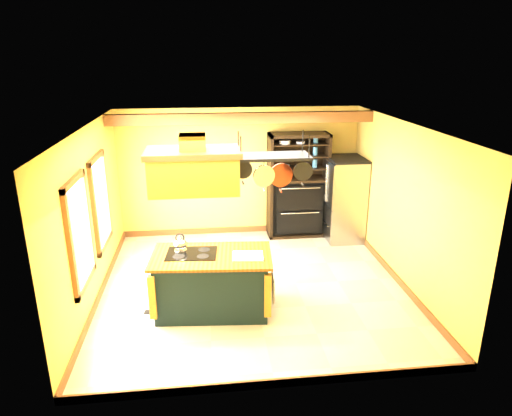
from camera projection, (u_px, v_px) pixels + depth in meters
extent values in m
plane|color=beige|center=(253.00, 286.00, 7.71)|extent=(5.00, 5.00, 0.00)
plane|color=white|center=(252.00, 126.00, 6.84)|extent=(5.00, 5.00, 0.00)
cube|color=gold|center=(240.00, 172.00, 9.63)|extent=(5.00, 0.02, 2.70)
cube|color=gold|center=(278.00, 286.00, 4.92)|extent=(5.00, 0.02, 2.70)
cube|color=gold|center=(91.00, 217.00, 7.00)|extent=(0.02, 5.00, 2.70)
cube|color=gold|center=(402.00, 205.00, 7.55)|extent=(0.02, 5.00, 2.70)
cube|color=brown|center=(242.00, 118.00, 8.47)|extent=(5.00, 0.15, 0.20)
cube|color=brown|center=(80.00, 233.00, 6.23)|extent=(0.06, 1.06, 1.56)
cube|color=white|center=(82.00, 233.00, 6.23)|extent=(0.02, 0.85, 1.34)
cube|color=brown|center=(101.00, 202.00, 7.55)|extent=(0.06, 1.06, 1.56)
cube|color=white|center=(102.00, 202.00, 7.55)|extent=(0.02, 0.85, 1.34)
cube|color=black|center=(212.00, 284.00, 6.86)|extent=(1.69, 1.02, 0.88)
cube|color=brown|center=(211.00, 256.00, 6.71)|extent=(1.84, 1.13, 0.04)
cube|color=black|center=(192.00, 253.00, 6.74)|extent=(0.78, 0.57, 0.01)
ellipsoid|color=silver|center=(180.00, 244.00, 6.81)|extent=(0.20, 0.20, 0.16)
cube|color=white|center=(248.00, 256.00, 6.65)|extent=(0.47, 0.38, 0.02)
cube|color=gold|center=(194.00, 174.00, 6.29)|extent=(1.22, 0.66, 0.52)
cube|color=brown|center=(193.00, 152.00, 6.19)|extent=(1.30, 0.73, 0.08)
cube|color=gold|center=(193.00, 145.00, 6.16)|extent=(0.35, 0.35, 0.28)
cube|color=black|center=(273.00, 156.00, 6.34)|extent=(1.03, 0.51, 0.04)
cylinder|color=black|center=(241.00, 148.00, 6.04)|extent=(0.02, 0.02, 0.33)
cylinder|color=black|center=(303.00, 141.00, 6.53)|extent=(0.02, 0.02, 0.33)
cylinder|color=black|center=(243.00, 169.00, 6.45)|extent=(0.27, 0.03, 0.27)
cylinder|color=silver|center=(264.00, 176.00, 6.31)|extent=(0.31, 0.03, 0.31)
cylinder|color=#AC3E2B|center=(281.00, 175.00, 6.55)|extent=(0.35, 0.03, 0.35)
cylinder|color=black|center=(303.00, 171.00, 6.35)|extent=(0.27, 0.03, 0.27)
cube|color=#919499|center=(344.00, 200.00, 9.46)|extent=(0.71, 0.87, 1.70)
cube|color=#919499|center=(331.00, 186.00, 9.09)|extent=(0.03, 0.42, 0.92)
cube|color=#919499|center=(325.00, 180.00, 9.50)|extent=(0.03, 0.42, 0.92)
cube|color=#919499|center=(326.00, 221.00, 9.56)|extent=(0.03, 0.83, 0.71)
cube|color=black|center=(342.00, 236.00, 9.72)|extent=(0.67, 0.83, 0.06)
cube|color=black|center=(296.00, 183.00, 9.79)|extent=(1.24, 0.06, 2.20)
cube|color=black|center=(270.00, 186.00, 9.51)|extent=(0.06, 0.53, 2.20)
cube|color=black|center=(325.00, 185.00, 9.64)|extent=(0.06, 0.53, 2.20)
cube|color=black|center=(298.00, 179.00, 9.53)|extent=(1.24, 0.53, 0.05)
cube|color=black|center=(297.00, 205.00, 9.75)|extent=(1.12, 0.43, 1.18)
cube|color=black|center=(300.00, 198.00, 9.37)|extent=(0.97, 0.04, 0.53)
cube|color=black|center=(299.00, 222.00, 9.54)|extent=(0.97, 0.04, 0.48)
cube|color=black|center=(298.00, 168.00, 9.45)|extent=(1.12, 0.47, 0.02)
cube|color=black|center=(299.00, 156.00, 9.37)|extent=(1.12, 0.47, 0.02)
cube|color=black|center=(299.00, 144.00, 9.29)|extent=(1.12, 0.47, 0.03)
cylinder|color=white|center=(284.00, 166.00, 9.35)|extent=(0.22, 0.22, 0.07)
cylinder|color=teal|center=(315.00, 151.00, 9.33)|extent=(0.10, 0.10, 0.17)
cube|color=black|center=(153.00, 312.00, 6.92)|extent=(0.29, 0.16, 0.01)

